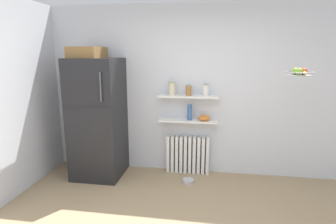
% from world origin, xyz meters
% --- Properties ---
extents(back_wall, '(7.04, 0.10, 2.60)m').
position_xyz_m(back_wall, '(0.00, 2.05, 1.30)').
color(back_wall, silver).
rests_on(back_wall, ground_plane).
extents(refrigerator, '(0.72, 0.75, 1.96)m').
position_xyz_m(refrigerator, '(-1.37, 1.64, 0.94)').
color(refrigerator, black).
rests_on(refrigerator, ground_plane).
extents(radiator, '(0.67, 0.12, 0.59)m').
position_xyz_m(radiator, '(-0.01, 1.92, 0.30)').
color(radiator, white).
rests_on(radiator, ground_plane).
extents(wall_shelf_lower, '(0.90, 0.22, 0.02)m').
position_xyz_m(wall_shelf_lower, '(-0.01, 1.89, 0.86)').
color(wall_shelf_lower, white).
extents(wall_shelf_upper, '(0.90, 0.22, 0.02)m').
position_xyz_m(wall_shelf_upper, '(-0.01, 1.89, 1.24)').
color(wall_shelf_upper, white).
extents(storage_jar_0, '(0.10, 0.10, 0.21)m').
position_xyz_m(storage_jar_0, '(-0.26, 1.89, 1.35)').
color(storage_jar_0, beige).
rests_on(storage_jar_0, wall_shelf_upper).
extents(storage_jar_1, '(0.09, 0.09, 0.17)m').
position_xyz_m(storage_jar_1, '(-0.01, 1.89, 1.33)').
color(storage_jar_1, olive).
rests_on(storage_jar_1, wall_shelf_upper).
extents(storage_jar_2, '(0.09, 0.09, 0.18)m').
position_xyz_m(storage_jar_2, '(0.24, 1.89, 1.34)').
color(storage_jar_2, silver).
rests_on(storage_jar_2, wall_shelf_upper).
extents(vase, '(0.07, 0.07, 0.24)m').
position_xyz_m(vase, '(0.01, 1.89, 0.99)').
color(vase, '#38609E').
rests_on(vase, wall_shelf_lower).
extents(shelf_bowl, '(0.18, 0.18, 0.08)m').
position_xyz_m(shelf_bowl, '(0.23, 1.89, 0.91)').
color(shelf_bowl, orange).
rests_on(shelf_bowl, wall_shelf_lower).
extents(pet_food_bowl, '(0.17, 0.17, 0.05)m').
position_xyz_m(pet_food_bowl, '(0.03, 1.55, 0.03)').
color(pet_food_bowl, '#B7B7BC').
rests_on(pet_food_bowl, ground_plane).
extents(hanging_fruit_basket, '(0.34, 0.34, 0.10)m').
position_xyz_m(hanging_fruit_basket, '(1.39, 1.41, 1.65)').
color(hanging_fruit_basket, '#B2B2B7').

